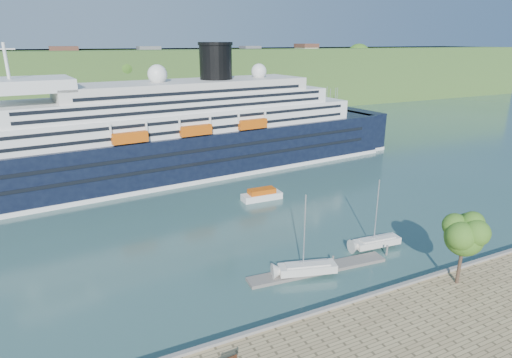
{
  "coord_description": "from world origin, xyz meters",
  "views": [
    {
      "loc": [
        -27.32,
        -30.6,
        27.05
      ],
      "look_at": [
        2.07,
        30.0,
        5.28
      ],
      "focal_mm": 30.0,
      "sensor_mm": 36.0,
      "label": 1
    }
  ],
  "objects": [
    {
      "name": "ground",
      "position": [
        0.0,
        0.0,
        0.0
      ],
      "size": [
        400.0,
        400.0,
        0.0
      ],
      "primitive_type": "plane",
      "color": "#2E524F",
      "rests_on": "ground"
    },
    {
      "name": "far_hillside",
      "position": [
        0.0,
        145.0,
        12.0
      ],
      "size": [
        400.0,
        50.0,
        24.0
      ],
      "primitive_type": "cube",
      "color": "#325A24",
      "rests_on": "ground"
    },
    {
      "name": "quay_coping",
      "position": [
        0.0,
        -0.2,
        1.15
      ],
      "size": [
        220.0,
        0.5,
        0.3
      ],
      "primitive_type": "cube",
      "color": "slate",
      "rests_on": "promenade"
    },
    {
      "name": "cruise_ship",
      "position": [
        -7.34,
        54.67,
        13.49
      ],
      "size": [
        121.25,
        28.21,
        26.98
      ],
      "primitive_type": null,
      "rotation": [
        0.0,
        0.0,
        0.09
      ],
      "color": "black",
      "rests_on": "ground"
    },
    {
      "name": "promenade_tree",
      "position": [
        11.64,
        -2.37,
        5.6
      ],
      "size": [
        5.56,
        5.56,
        9.21
      ],
      "primitive_type": null,
      "color": "#2E5716",
      "rests_on": "promenade"
    },
    {
      "name": "floating_pontoon",
      "position": [
        0.03,
        8.15,
        0.2
      ],
      "size": [
        18.44,
        3.78,
        0.41
      ],
      "primitive_type": null,
      "rotation": [
        0.0,
        0.0,
        -0.08
      ],
      "color": "gray",
      "rests_on": "ground"
    },
    {
      "name": "sailboat_white_near",
      "position": [
        -1.87,
        7.72,
        4.99
      ],
      "size": [
        8.01,
        4.15,
        9.97
      ],
      "primitive_type": null,
      "rotation": [
        0.0,
        0.0,
        -0.27
      ],
      "color": "silver",
      "rests_on": "ground"
    },
    {
      "name": "sailboat_white_far",
      "position": [
        10.56,
        9.7,
        4.74
      ],
      "size": [
        7.49,
        2.68,
        9.48
      ],
      "primitive_type": null,
      "rotation": [
        0.0,
        0.0,
        -0.09
      ],
      "color": "silver",
      "rests_on": "ground"
    },
    {
      "name": "tender_launch",
      "position": [
        4.92,
        33.52,
        1.01
      ],
      "size": [
        7.39,
        2.71,
        2.02
      ],
      "primitive_type": null,
      "rotation": [
        0.0,
        0.0,
        -0.03
      ],
      "color": "#C34E0B",
      "rests_on": "ground"
    }
  ]
}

